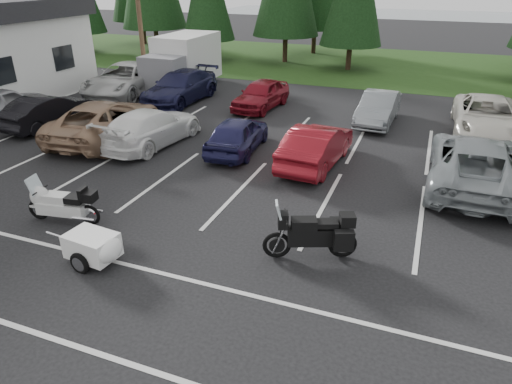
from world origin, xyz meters
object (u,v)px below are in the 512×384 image
object	(u,v)px
utility_pole	(138,1)
car_near_0	(2,104)
car_near_1	(48,111)
car_near_5	(316,146)
touring_motorcycle	(62,201)
car_near_6	(475,163)
car_far_1	(180,87)
car_far_3	(378,108)
car_near_3	(151,127)
cargo_trailer	(93,248)
car_far_2	(261,94)
box_truck	(179,63)
car_far_0	(126,79)
car_far_4	(486,116)
adventure_motorcycle	(311,230)
car_near_4	(238,134)
car_near_2	(105,120)

from	to	relation	value
utility_pole	car_near_0	bearing A→B (deg)	-105.82
car_near_1	car_near_5	bearing A→B (deg)	-175.68
car_near_5	touring_motorcycle	distance (m)	8.37
car_near_1	car_near_6	xyz separation A→B (m)	(17.01, -0.06, 0.10)
car_near_5	car_far_1	xyz separation A→B (m)	(-8.70, 5.84, 0.06)
car_near_5	car_far_3	xyz separation A→B (m)	(1.36, 5.76, -0.03)
car_near_3	cargo_trailer	bearing A→B (deg)	118.36
car_near_6	car_far_2	bearing A→B (deg)	-32.06
car_far_3	touring_motorcycle	size ratio (longest dim) A/B	1.75
box_truck	car_far_1	xyz separation A→B (m)	(1.48, -2.62, -0.68)
box_truck	car_near_5	distance (m)	13.26
car_near_1	car_far_0	bearing A→B (deg)	-82.28
car_near_1	car_far_4	distance (m)	18.60
car_near_6	car_far_0	distance (m)	18.38
car_far_0	car_far_3	world-z (taller)	car_far_0
car_near_1	car_far_3	xyz separation A→B (m)	(13.32, 5.66, -0.02)
car_far_1	adventure_motorcycle	world-z (taller)	car_far_1
adventure_motorcycle	car_near_4	bearing A→B (deg)	104.64
box_truck	car_far_4	size ratio (longest dim) A/B	1.04
car_near_5	car_far_0	bearing A→B (deg)	-22.35
utility_pole	car_far_0	xyz separation A→B (m)	(-0.08, -1.77, -3.87)
box_truck	car_near_4	bearing A→B (deg)	-49.13
utility_pole	car_near_3	size ratio (longest dim) A/B	1.84
car_near_2	car_near_0	bearing A→B (deg)	-8.79
car_near_4	car_near_5	size ratio (longest dim) A/B	0.91
car_near_2	car_far_4	xyz separation A→B (m)	(14.35, 6.19, -0.04)
car_near_4	car_far_4	xyz separation A→B (m)	(8.83, 5.60, 0.08)
car_far_4	adventure_motorcycle	world-z (taller)	adventure_motorcycle
cargo_trailer	car_near_0	bearing A→B (deg)	150.98
car_near_6	utility_pole	bearing A→B (deg)	-23.68
car_near_5	car_far_0	size ratio (longest dim) A/B	0.72
car_near_3	car_near_6	world-z (taller)	car_near_6
box_truck	adventure_motorcycle	distance (m)	18.25
car_near_2	car_near_1	bearing A→B (deg)	-13.19
car_near_2	touring_motorcycle	distance (m)	6.92
box_truck	cargo_trailer	size ratio (longest dim) A/B	3.38
car_near_3	car_far_3	bearing A→B (deg)	-137.40
car_near_1	car_far_2	size ratio (longest dim) A/B	1.03
box_truck	utility_pole	bearing A→B (deg)	-165.96
box_truck	car_near_2	size ratio (longest dim) A/B	0.99
utility_pole	car_near_1	xyz separation A→B (m)	(0.23, -7.85, -4.00)
car_near_1	car_far_1	world-z (taller)	car_far_1
touring_motorcycle	car_near_4	bearing A→B (deg)	62.11
car_near_2	car_near_5	distance (m)	8.62
car_far_1	adventure_motorcycle	size ratio (longest dim) A/B	2.16
car_near_4	adventure_motorcycle	size ratio (longest dim) A/B	1.59
car_near_2	car_far_4	bearing A→B (deg)	-162.48
car_near_3	box_truck	bearing A→B (deg)	-62.02
car_far_2	car_far_3	bearing A→B (deg)	1.05
box_truck	car_far_1	size ratio (longest dim) A/B	1.05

